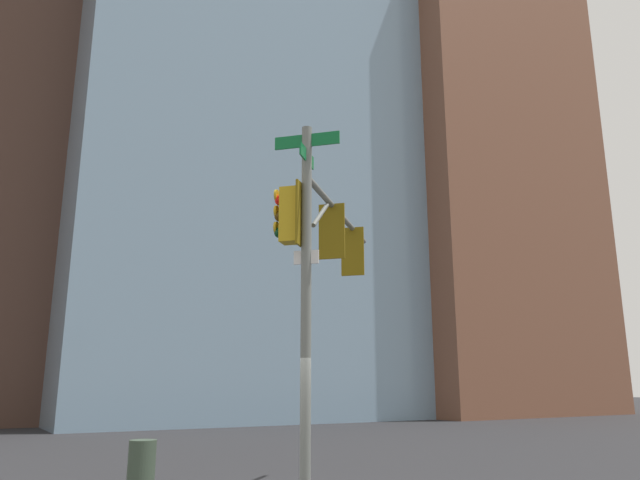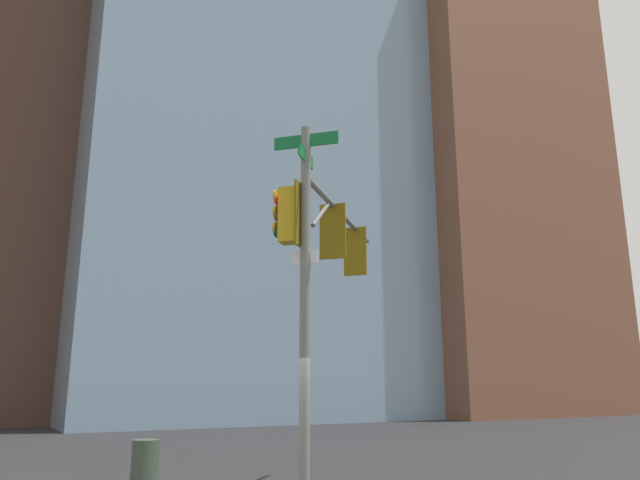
# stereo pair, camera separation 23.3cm
# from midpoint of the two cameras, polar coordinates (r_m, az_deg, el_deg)

# --- Properties ---
(signal_pole_assembly) EXTENTS (4.06, 4.30, 6.64)m
(signal_pole_assembly) POSITION_cam_midpoint_polar(r_m,az_deg,el_deg) (12.04, 1.06, -0.80)
(signal_pole_assembly) COLOR slate
(signal_pole_assembly) RESTS_ON ground_plane
(litter_bin) EXTENTS (0.56, 0.56, 0.95)m
(litter_bin) POSITION_cam_midpoint_polar(r_m,az_deg,el_deg) (13.82, -15.66, -19.59)
(litter_bin) COLOR #384738
(litter_bin) RESTS_ON ground_plane
(building_brick_nearside) EXTENTS (27.10, 20.02, 52.32)m
(building_brick_nearside) POSITION_cam_midpoint_polar(r_m,az_deg,el_deg) (54.08, -19.95, 13.85)
(building_brick_nearside) COLOR #4C3328
(building_brick_nearside) RESTS_ON ground_plane
(building_brick_midblock) EXTENTS (23.94, 17.17, 35.05)m
(building_brick_midblock) POSITION_cam_midpoint_polar(r_m,az_deg,el_deg) (54.62, 10.93, 3.21)
(building_brick_midblock) COLOR brown
(building_brick_midblock) RESTS_ON ground_plane
(building_glass_tower) EXTENTS (31.34, 30.85, 69.50)m
(building_glass_tower) POSITION_cam_midpoint_polar(r_m,az_deg,el_deg) (59.10, -5.74, 20.17)
(building_glass_tower) COLOR #7A99B2
(building_glass_tower) RESTS_ON ground_plane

